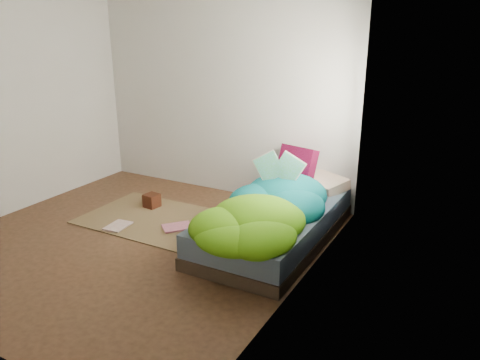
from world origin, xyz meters
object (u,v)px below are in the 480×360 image
bed (275,224)px  open_book (279,158)px  wooden_box (152,201)px  pillow_magenta (296,166)px  floor_book_b (175,223)px  floor_book_a (110,225)px

bed → open_book: 0.66m
open_book → wooden_box: open_book is taller
bed → wooden_box: bearing=176.8°
pillow_magenta → floor_book_b: size_ratio=1.44×
pillow_magenta → open_book: 0.67m
floor_book_a → bed: bearing=12.9°
open_book → wooden_box: 1.75m
floor_book_a → floor_book_b: size_ratio=0.94×
open_book → floor_book_b: 1.36m
wooden_box → floor_book_b: 0.62m
pillow_magenta → open_book: bearing=-71.3°
bed → pillow_magenta: bearing=97.3°
bed → pillow_magenta: (-0.10, 0.79, 0.39)m
open_book → floor_book_a: open_book is taller
bed → open_book: bearing=105.5°
pillow_magenta → wooden_box: pillow_magenta is taller
open_book → floor_book_a: bearing=-169.6°
open_book → floor_book_a: size_ratio=1.51×
bed → floor_book_b: 1.12m
bed → wooden_box: bed is taller
open_book → wooden_box: size_ratio=2.70×
pillow_magenta → bed: bearing=-69.0°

